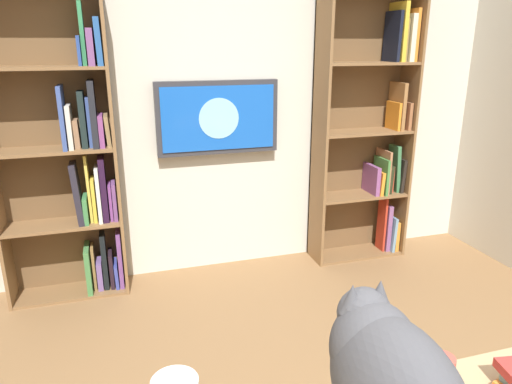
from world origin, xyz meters
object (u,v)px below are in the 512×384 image
Objects in this scene: bookshelf_left at (372,132)px; cat at (388,376)px; coffee_mug at (440,371)px; bookshelf_right at (70,157)px; wall_mounted_tv at (218,118)px.

bookshelf_left is 3.52× the size of cat.
cat is 0.33m from coffee_mug.
wall_mounted_tv is (-1.03, -0.08, 0.21)m from bookshelf_right.
wall_mounted_tv is at bearing -86.77° from coffee_mug.
bookshelf_left is 1.25m from wall_mounted_tv.
bookshelf_right reaches higher than cat.
wall_mounted_tv is 9.39× the size of coffee_mug.
coffee_mug is at bearing 64.71° from bookshelf_left.
cat is 6.25× the size of coffee_mug.
bookshelf_right is 1.06m from wall_mounted_tv.
wall_mounted_tv reaches higher than coffee_mug.
bookshelf_left is 2.59m from coffee_mug.
wall_mounted_tv is 2.45m from coffee_mug.
bookshelf_left reaches higher than wall_mounted_tv.
wall_mounted_tv is 2.55m from cat.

